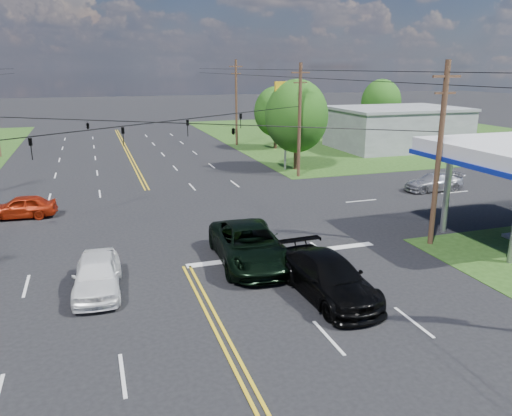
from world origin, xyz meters
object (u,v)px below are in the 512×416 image
object	(u,v)px
tree_right_a	(297,116)
tree_far_r	(381,102)
pole_right_far	(236,102)
suv_black	(329,277)
pickup_white	(97,274)
pole_se	(439,153)
retail_ne	(397,129)
pickup_dkgreen	(250,245)
pole_ne	(300,119)
tree_right_b	(276,112)

from	to	relation	value
tree_right_a	tree_far_r	world-z (taller)	tree_right_a
pole_right_far	suv_black	world-z (taller)	pole_right_far
pickup_white	pole_se	bearing A→B (deg)	6.00
retail_ne	pole_se	size ratio (longest dim) A/B	1.47
retail_ne	tree_far_r	bearing A→B (deg)	68.20
pickup_dkgreen	pickup_white	distance (m)	7.12
tree_right_a	pole_ne	bearing A→B (deg)	-108.43
suv_black	tree_right_b	bearing A→B (deg)	69.73
retail_ne	suv_black	bearing A→B (deg)	-127.16
pole_right_far	pole_se	bearing A→B (deg)	-90.00
pole_se	tree_right_b	bearing A→B (deg)	83.95
pickup_dkgreen	tree_far_r	bearing A→B (deg)	54.80
pole_se	tree_right_b	distance (m)	33.19
tree_far_r	pickup_white	distance (m)	55.01
pole_right_far	tree_far_r	bearing A→B (deg)	5.44
pole_se	suv_black	bearing A→B (deg)	-153.38
retail_ne	pickup_white	world-z (taller)	retail_ne
pickup_dkgreen	suv_black	bearing A→B (deg)	-62.89
pole_right_far	pickup_white	xyz separation A→B (m)	(-17.04, -37.57, -4.37)
pole_right_far	tree_far_r	size ratio (longest dim) A/B	1.31
pole_ne	pole_right_far	bearing A→B (deg)	90.00
tree_right_b	tree_right_a	bearing A→B (deg)	-101.77
pole_ne	pole_right_far	distance (m)	19.00
pole_right_far	pickup_dkgreen	distance (m)	38.08
pole_se	pickup_dkgreen	size ratio (longest dim) A/B	1.43
suv_black	pickup_white	distance (m)	9.65
pole_ne	suv_black	xyz separation A→B (m)	(-8.03, -22.03, -4.06)
pole_ne	pole_right_far	size ratio (longest dim) A/B	0.95
pole_se	pole_right_far	distance (m)	37.00
pole_se	pole_right_far	world-z (taller)	pole_right_far
pole_se	pickup_white	bearing A→B (deg)	-178.10
suv_black	pickup_white	bearing A→B (deg)	156.01
retail_ne	pole_se	xyz separation A→B (m)	(-17.00, -29.00, 2.72)
pickup_dkgreen	pickup_white	xyz separation A→B (m)	(-7.04, -1.07, -0.13)
pole_se	pickup_dkgreen	bearing A→B (deg)	177.14
pole_ne	pickup_dkgreen	bearing A→B (deg)	-119.74
pole_right_far	suv_black	size ratio (longest dim) A/B	1.70
retail_ne	tree_right_b	bearing A→B (deg)	163.50
tree_right_a	pickup_dkgreen	bearing A→B (deg)	-118.22
pole_ne	pole_se	bearing A→B (deg)	-90.00
pole_ne	pole_right_far	world-z (taller)	pole_right_far
retail_ne	pole_ne	bearing A→B (deg)	-147.09
pole_ne	tree_right_a	xyz separation A→B (m)	(1.00, 3.00, -0.05)
tree_far_r	pole_ne	bearing A→B (deg)	-135.00
pole_ne	tree_right_b	distance (m)	15.42
pole_right_far	tree_right_b	distance (m)	5.40
tree_right_a	pickup_dkgreen	distance (m)	23.60
pole_ne	tree_right_a	bearing A→B (deg)	71.57
tree_right_a	pole_se	bearing A→B (deg)	-92.73
tree_right_a	tree_far_r	distance (m)	26.91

